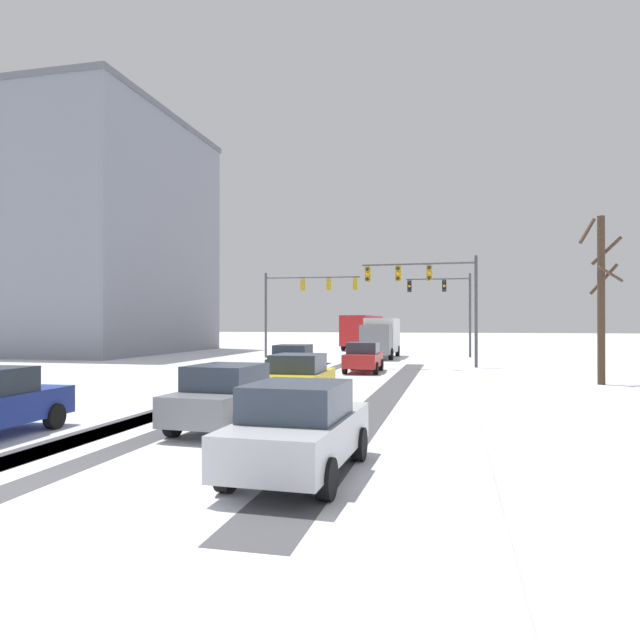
{
  "coord_description": "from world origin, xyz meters",
  "views": [
    {
      "loc": [
        6.37,
        -7.65,
        2.65
      ],
      "look_at": [
        0.0,
        19.61,
        2.8
      ],
      "focal_mm": 32.1,
      "sensor_mm": 36.0,
      "label": 1
    }
  ],
  "objects_px": {
    "car_grey_fourth": "(228,397)",
    "bus_oncoming": "(363,329)",
    "traffic_signal_far_right": "(448,298)",
    "traffic_signal_near_right": "(429,286)",
    "car_red_lead": "(363,357)",
    "traffic_signal_far_left": "(303,294)",
    "bare_tree_sidewalk_mid": "(601,293)",
    "car_silver_sixth": "(299,428)",
    "box_truck_delivery": "(381,336)",
    "car_yellow_cab_third": "(299,378)",
    "office_building_far_left_block": "(59,238)",
    "car_dark_green_second": "(294,361)"
  },
  "relations": [
    {
      "from": "traffic_signal_near_right",
      "to": "car_dark_green_second",
      "type": "relative_size",
      "value": 1.59
    },
    {
      "from": "car_yellow_cab_third",
      "to": "box_truck_delivery",
      "type": "relative_size",
      "value": 0.56
    },
    {
      "from": "traffic_signal_far_left",
      "to": "box_truck_delivery",
      "type": "height_order",
      "value": "traffic_signal_far_left"
    },
    {
      "from": "car_yellow_cab_third",
      "to": "car_silver_sixth",
      "type": "bearing_deg",
      "value": -74.71
    },
    {
      "from": "car_dark_green_second",
      "to": "bare_tree_sidewalk_mid",
      "type": "bearing_deg",
      "value": 1.91
    },
    {
      "from": "traffic_signal_far_left",
      "to": "box_truck_delivery",
      "type": "bearing_deg",
      "value": 15.54
    },
    {
      "from": "traffic_signal_far_left",
      "to": "traffic_signal_near_right",
      "type": "bearing_deg",
      "value": -40.13
    },
    {
      "from": "bare_tree_sidewalk_mid",
      "to": "car_red_lead",
      "type": "bearing_deg",
      "value": 161.31
    },
    {
      "from": "car_yellow_cab_third",
      "to": "car_red_lead",
      "type": "bearing_deg",
      "value": 88.56
    },
    {
      "from": "bus_oncoming",
      "to": "car_silver_sixth",
      "type": "bearing_deg",
      "value": -82.43
    },
    {
      "from": "car_dark_green_second",
      "to": "bare_tree_sidewalk_mid",
      "type": "height_order",
      "value": "bare_tree_sidewalk_mid"
    },
    {
      "from": "car_yellow_cab_third",
      "to": "box_truck_delivery",
      "type": "distance_m",
      "value": 25.05
    },
    {
      "from": "traffic_signal_far_right",
      "to": "traffic_signal_far_left",
      "type": "xyz_separation_m",
      "value": [
        -10.65,
        -3.77,
        0.24
      ]
    },
    {
      "from": "traffic_signal_far_left",
      "to": "car_red_lead",
      "type": "relative_size",
      "value": 1.78
    },
    {
      "from": "car_dark_green_second",
      "to": "box_truck_delivery",
      "type": "distance_m",
      "value": 17.26
    },
    {
      "from": "traffic_signal_far_right",
      "to": "office_building_far_left_block",
      "type": "bearing_deg",
      "value": 179.79
    },
    {
      "from": "traffic_signal_far_left",
      "to": "car_grey_fourth",
      "type": "height_order",
      "value": "traffic_signal_far_left"
    },
    {
      "from": "traffic_signal_far_left",
      "to": "bus_oncoming",
      "type": "height_order",
      "value": "traffic_signal_far_left"
    },
    {
      "from": "traffic_signal_near_right",
      "to": "box_truck_delivery",
      "type": "bearing_deg",
      "value": 112.2
    },
    {
      "from": "traffic_signal_near_right",
      "to": "bus_oncoming",
      "type": "bearing_deg",
      "value": 107.61
    },
    {
      "from": "car_yellow_cab_third",
      "to": "office_building_far_left_block",
      "type": "bearing_deg",
      "value": 138.0
    },
    {
      "from": "car_yellow_cab_third",
      "to": "car_grey_fourth",
      "type": "relative_size",
      "value": 0.98
    },
    {
      "from": "traffic_signal_far_right",
      "to": "car_silver_sixth",
      "type": "relative_size",
      "value": 1.57
    },
    {
      "from": "car_grey_fourth",
      "to": "bus_oncoming",
      "type": "height_order",
      "value": "bus_oncoming"
    },
    {
      "from": "traffic_signal_far_right",
      "to": "bus_oncoming",
      "type": "bearing_deg",
      "value": 125.38
    },
    {
      "from": "car_grey_fourth",
      "to": "bus_oncoming",
      "type": "bearing_deg",
      "value": 94.54
    },
    {
      "from": "car_red_lead",
      "to": "office_building_far_left_block",
      "type": "bearing_deg",
      "value": 153.53
    },
    {
      "from": "car_red_lead",
      "to": "car_grey_fourth",
      "type": "bearing_deg",
      "value": -92.59
    },
    {
      "from": "traffic_signal_far_right",
      "to": "car_red_lead",
      "type": "bearing_deg",
      "value": -105.84
    },
    {
      "from": "traffic_signal_near_right",
      "to": "office_building_far_left_block",
      "type": "height_order",
      "value": "office_building_far_left_block"
    },
    {
      "from": "car_dark_green_second",
      "to": "car_yellow_cab_third",
      "type": "bearing_deg",
      "value": -72.96
    },
    {
      "from": "traffic_signal_near_right",
      "to": "car_grey_fourth",
      "type": "distance_m",
      "value": 21.08
    },
    {
      "from": "traffic_signal_far_right",
      "to": "bus_oncoming",
      "type": "relative_size",
      "value": 0.59
    },
    {
      "from": "car_silver_sixth",
      "to": "traffic_signal_far_right",
      "type": "bearing_deg",
      "value": 86.5
    },
    {
      "from": "traffic_signal_far_right",
      "to": "office_building_far_left_block",
      "type": "relative_size",
      "value": 0.28
    },
    {
      "from": "traffic_signal_far_left",
      "to": "car_grey_fourth",
      "type": "bearing_deg",
      "value": -78.9
    },
    {
      "from": "traffic_signal_far_right",
      "to": "car_red_lead",
      "type": "height_order",
      "value": "traffic_signal_far_right"
    },
    {
      "from": "traffic_signal_near_right",
      "to": "car_dark_green_second",
      "type": "height_order",
      "value": "traffic_signal_near_right"
    },
    {
      "from": "car_yellow_cab_third",
      "to": "office_building_far_left_block",
      "type": "distance_m",
      "value": 41.99
    },
    {
      "from": "car_silver_sixth",
      "to": "car_grey_fourth",
      "type": "bearing_deg",
      "value": 127.33
    },
    {
      "from": "traffic_signal_near_right",
      "to": "bus_oncoming",
      "type": "relative_size",
      "value": 0.6
    },
    {
      "from": "traffic_signal_far_left",
      "to": "car_red_lead",
      "type": "height_order",
      "value": "traffic_signal_far_left"
    },
    {
      "from": "car_dark_green_second",
      "to": "office_building_far_left_block",
      "type": "height_order",
      "value": "office_building_far_left_block"
    },
    {
      "from": "traffic_signal_far_right",
      "to": "traffic_signal_far_left",
      "type": "distance_m",
      "value": 11.3
    },
    {
      "from": "car_silver_sixth",
      "to": "bare_tree_sidewalk_mid",
      "type": "xyz_separation_m",
      "value": [
        8.84,
        17.14,
        3.12
      ]
    },
    {
      "from": "traffic_signal_near_right",
      "to": "car_silver_sixth",
      "type": "xyz_separation_m",
      "value": [
        -1.24,
        -24.04,
        -3.99
      ]
    },
    {
      "from": "traffic_signal_far_right",
      "to": "office_building_far_left_block",
      "type": "xyz_separation_m",
      "value": [
        -34.96,
        0.13,
        5.92
      ]
    },
    {
      "from": "traffic_signal_near_right",
      "to": "car_yellow_cab_third",
      "type": "bearing_deg",
      "value": -103.39
    },
    {
      "from": "traffic_signal_near_right",
      "to": "bare_tree_sidewalk_mid",
      "type": "xyz_separation_m",
      "value": [
        7.59,
        -6.9,
        -0.87
      ]
    },
    {
      "from": "traffic_signal_far_left",
      "to": "traffic_signal_near_right",
      "type": "xyz_separation_m",
      "value": [
        9.69,
        -8.17,
        -0.02
      ]
    }
  ]
}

